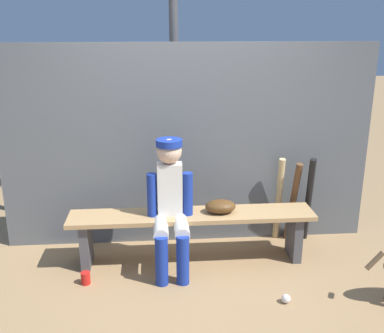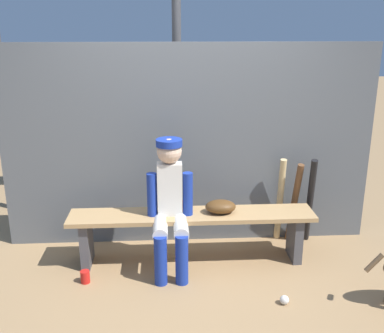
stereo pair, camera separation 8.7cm
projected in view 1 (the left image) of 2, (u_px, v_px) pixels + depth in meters
name	position (u px, v px, depth m)	size (l,w,h in m)	color
ground_plane	(192.00, 260.00, 4.30)	(30.00, 30.00, 0.00)	#9E7A51
chainlink_fence	(188.00, 147.00, 4.44)	(3.62, 0.03, 1.98)	#595E63
dugout_bench	(192.00, 225.00, 4.19)	(2.25, 0.36, 0.48)	tan
player_seated	(170.00, 202.00, 3.98)	(0.41, 0.55, 1.19)	silver
baseball_glove	(220.00, 206.00, 4.16)	(0.28, 0.20, 0.12)	#593819
bat_wood_natural	(279.00, 199.00, 4.59)	(0.06, 0.06, 0.89)	tan
bat_wood_dark	(293.00, 202.00, 4.55)	(0.06, 0.06, 0.87)	brown
bat_aluminum_black	(308.00, 200.00, 4.52)	(0.06, 0.06, 0.93)	black
baseball	(286.00, 299.00, 3.64)	(0.07, 0.07, 0.07)	white
cup_on_ground	(86.00, 278.00, 3.90)	(0.08, 0.08, 0.11)	red
cup_on_bench	(182.00, 207.00, 4.15)	(0.08, 0.08, 0.11)	red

